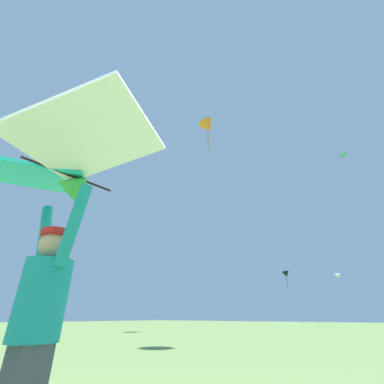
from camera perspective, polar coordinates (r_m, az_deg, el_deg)
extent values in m
cylinder|color=teal|center=(2.32, -30.12, -19.69)|extent=(0.35, 0.35, 0.56)
sphere|color=tan|center=(2.37, -28.01, -10.33)|extent=(0.23, 0.23, 0.23)
cylinder|color=red|center=(2.39, -27.54, -8.15)|extent=(0.25, 0.25, 0.05)
cylinder|color=teal|center=(2.16, -24.58, -6.41)|extent=(0.28, 0.10, 0.62)
cylinder|color=teal|center=(2.64, -29.75, -8.55)|extent=(0.28, 0.10, 0.62)
cylinder|color=black|center=(2.58, -25.12, 3.31)|extent=(0.05, 0.82, 0.02)
cube|color=white|center=(2.21, -21.88, 10.96)|extent=(1.20, 1.13, 0.23)
cube|color=#19B2AD|center=(3.01, -30.86, 2.71)|extent=(1.22, 1.16, 0.23)
cone|color=green|center=(2.54, -25.53, 1.33)|extent=(0.25, 0.21, 0.24)
cone|color=black|center=(31.66, 20.01, -16.66)|extent=(0.86, 0.87, 0.77)
cylinder|color=black|center=(31.57, 20.23, -18.05)|extent=(0.03, 0.03, 1.02)
cone|color=white|center=(35.16, 29.44, -15.82)|extent=(0.81, 0.89, 0.66)
cylinder|color=#A4A4A4|center=(35.08, 29.69, -16.94)|extent=(0.03, 0.03, 0.92)
cone|color=orange|center=(24.42, 3.47, 14.19)|extent=(2.06, 2.06, 1.59)
cylinder|color=#A75C15|center=(23.50, 3.57, 11.43)|extent=(0.06, 0.06, 1.92)
pyramid|color=green|center=(39.75, 30.29, 7.06)|extent=(1.04, 1.04, 0.19)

